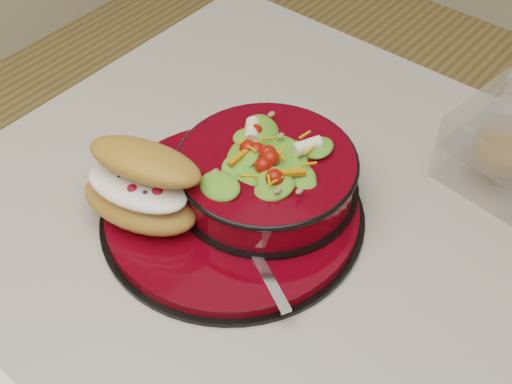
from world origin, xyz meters
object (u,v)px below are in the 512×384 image
Objects in this scene: dinner_plate at (232,212)px; fork at (253,250)px; salad_bowl at (267,169)px; croissant at (141,186)px.

fork is (0.06, -0.04, 0.01)m from dinner_plate.
salad_bowl is 0.15m from croissant.
dinner_plate is at bearing 86.70° from fork.
dinner_plate is 1.43× the size of salad_bowl.
croissant is at bearing -126.27° from salad_bowl.
salad_bowl is 0.10m from fork.
croissant is at bearing -135.77° from dinner_plate.
fork reaches higher than dinner_plate.
croissant is (-0.07, -0.07, 0.05)m from dinner_plate.
salad_bowl is at bearing 57.48° from fork.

